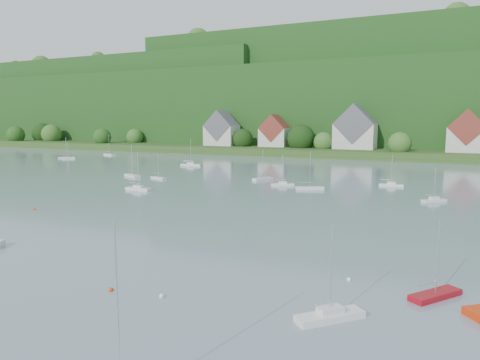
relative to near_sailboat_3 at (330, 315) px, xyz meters
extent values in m
cube|color=#2A4C1C|center=(-33.22, 165.15, 1.09)|extent=(600.00, 60.00, 3.00)
cube|color=#164114|center=(-33.22, 240.15, 19.59)|extent=(620.00, 160.00, 40.00)
cube|color=#164114|center=(-183.22, 225.15, 23.59)|extent=(200.00, 120.00, 52.00)
cube|color=#164114|center=(-23.22, 235.15, 27.59)|extent=(240.00, 130.00, 60.00)
sphere|color=#325F23|center=(-195.44, 152.16, 6.23)|extent=(11.19, 11.19, 11.19)
sphere|color=#325F23|center=(-141.30, 156.63, 5.39)|extent=(8.61, 8.61, 8.61)
sphere|color=#1F4F17|center=(-152.98, 145.62, 5.53)|extent=(9.03, 9.03, 9.03)
sphere|color=#325F23|center=(-40.01, 149.03, 5.25)|extent=(8.19, 8.19, 8.19)
sphere|color=#325F23|center=(-85.18, 151.22, 4.70)|extent=(6.49, 6.49, 6.49)
sphere|color=#325F23|center=(13.63, 157.23, 6.54)|extent=(12.16, 12.16, 12.16)
sphere|color=#325F23|center=(-10.23, 145.08, 5.43)|extent=(8.73, 8.73, 8.73)
sphere|color=black|center=(-77.09, 151.01, 5.62)|extent=(9.32, 9.32, 9.32)
sphere|color=black|center=(-203.67, 158.50, 5.68)|extent=(9.50, 9.50, 9.50)
sphere|color=black|center=(-207.84, 157.02, 6.46)|extent=(11.91, 11.91, 11.91)
sphere|color=#1F4F17|center=(-215.24, 144.96, 5.81)|extent=(9.91, 9.91, 9.91)
sphere|color=black|center=(-50.22, 151.51, 6.47)|extent=(11.92, 11.92, 11.92)
sphere|color=#325F23|center=(-152.93, 193.69, 51.43)|extent=(10.52, 10.52, 10.52)
sphere|color=#325F23|center=(-256.23, 201.50, 52.00)|extent=(13.75, 13.75, 13.75)
sphere|color=#1F4F17|center=(-117.49, 228.29, 51.39)|extent=(10.29, 10.29, 10.29)
sphere|color=black|center=(-223.58, 223.17, 51.40)|extent=(10.31, 10.31, 10.31)
sphere|color=black|center=(-208.41, 198.50, 51.02)|extent=(8.14, 8.14, 8.14)
sphere|color=#325F23|center=(-210.78, 227.74, 50.84)|extent=(7.15, 7.15, 7.15)
sphere|color=black|center=(-276.90, 223.18, 51.63)|extent=(11.66, 11.66, 11.66)
sphere|color=black|center=(-101.38, 216.54, 50.85)|extent=(7.18, 7.18, 7.18)
sphere|color=#325F23|center=(-191.19, 186.84, 51.15)|extent=(8.89, 8.89, 8.89)
sphere|color=#1F4F17|center=(-267.73, 190.15, 50.95)|extent=(7.77, 7.77, 7.77)
sphere|color=black|center=(-226.53, 219.10, 51.34)|extent=(9.97, 9.97, 9.97)
sphere|color=#1F4F17|center=(6.28, 220.18, 59.84)|extent=(12.83, 12.83, 12.83)
sphere|color=#325F23|center=(-73.14, 207.33, 59.02)|extent=(8.18, 8.18, 8.18)
sphere|color=#1F4F17|center=(-32.11, 244.80, 59.82)|extent=(12.73, 12.73, 12.73)
sphere|color=#325F23|center=(6.03, 196.44, 59.68)|extent=(11.95, 11.95, 11.95)
sphere|color=#325F23|center=(-80.36, 239.45, 58.83)|extent=(7.07, 7.07, 7.07)
sphere|color=black|center=(-36.69, 208.46, 59.03)|extent=(8.21, 8.21, 8.21)
sphere|color=#325F23|center=(-56.04, 232.25, 59.73)|extent=(12.24, 12.24, 12.24)
sphere|color=#325F23|center=(-128.72, 201.05, 59.98)|extent=(13.65, 13.65, 13.65)
sphere|color=#1F4F17|center=(-73.19, 227.29, 41.69)|extent=(12.01, 12.01, 12.01)
sphere|color=black|center=(-36.92, 237.36, 42.34)|extent=(15.72, 15.72, 15.72)
sphere|color=#1F4F17|center=(-22.33, 233.07, 41.44)|extent=(10.54, 10.54, 10.54)
sphere|color=#1F4F17|center=(-226.52, 263.77, 41.02)|extent=(8.18, 8.18, 8.18)
sphere|color=black|center=(-209.13, 254.74, 41.12)|extent=(8.74, 8.74, 8.74)
sphere|color=black|center=(-224.98, 233.66, 42.28)|extent=(15.38, 15.38, 15.38)
cube|color=beige|center=(-88.22, 152.15, 7.09)|extent=(14.00, 10.00, 9.00)
cube|color=#58585F|center=(-88.22, 152.15, 11.59)|extent=(14.00, 10.40, 14.00)
cube|color=beige|center=(-63.22, 154.15, 6.59)|extent=(12.00, 9.00, 8.00)
cube|color=maroon|center=(-63.22, 154.15, 10.59)|extent=(12.00, 9.36, 12.00)
cube|color=beige|center=(-28.22, 153.15, 7.59)|extent=(16.00, 11.00, 10.00)
cube|color=#58585F|center=(-28.22, 153.15, 12.59)|extent=(16.00, 11.44, 16.00)
cube|color=beige|center=(11.78, 151.15, 7.09)|extent=(13.00, 10.00, 9.00)
cube|color=maroon|center=(11.78, 151.15, 11.59)|extent=(13.00, 10.40, 13.00)
cube|color=white|center=(0.00, 0.00, -0.15)|extent=(4.69, 4.84, 0.53)
cube|color=white|center=(0.00, 0.00, 0.37)|extent=(2.01, 2.05, 0.50)
cylinder|color=silver|center=(0.00, 0.00, 3.41)|extent=(0.10, 0.10, 6.58)
cylinder|color=silver|center=(-0.54, -0.57, 1.02)|extent=(2.05, 2.16, 0.08)
cylinder|color=silver|center=(-7.07, -14.54, 4.91)|extent=(0.10, 0.10, 9.17)
cube|color=maroon|center=(6.82, 7.79, -0.16)|extent=(4.08, 4.88, 0.50)
cylinder|color=silver|center=(6.82, 7.79, 3.23)|extent=(0.10, 0.10, 6.27)
cylinder|color=silver|center=(6.38, 7.18, 0.99)|extent=(1.68, 2.28, 0.08)
sphere|color=white|center=(-13.58, -1.74, -0.41)|extent=(0.41, 0.41, 0.41)
sphere|color=#EB3D0B|center=(-18.30, -2.41, -0.41)|extent=(0.41, 0.41, 0.41)
sphere|color=#EB3D0B|center=(-53.53, 19.64, -0.41)|extent=(0.39, 0.39, 0.39)
sphere|color=white|center=(-0.43, 8.77, -0.41)|extent=(0.41, 0.41, 0.41)
cube|color=white|center=(-19.30, 60.04, -0.11)|extent=(6.08, 3.99, 0.59)
cylinder|color=silver|center=(-19.30, 60.04, 3.89)|extent=(0.10, 0.10, 7.42)
cylinder|color=silver|center=(-20.11, 59.67, 1.08)|extent=(3.00, 1.44, 0.08)
cube|color=white|center=(-67.57, 91.25, -0.09)|extent=(6.69, 3.28, 0.65)
cube|color=white|center=(-67.57, 91.25, 0.49)|extent=(2.49, 1.76, 0.50)
cylinder|color=silver|center=(-67.57, 91.25, 4.27)|extent=(0.10, 0.10, 8.06)
cylinder|color=silver|center=(-68.51, 91.02, 1.14)|extent=(3.47, 0.91, 0.08)
cube|color=white|center=(-121.12, 92.24, -0.17)|extent=(4.25, 4.32, 0.47)
cylinder|color=silver|center=(-121.12, 92.24, 3.02)|extent=(0.10, 0.10, 5.92)
cylinder|color=silver|center=(-121.61, 91.73, 0.97)|extent=(1.87, 1.93, 0.08)
cube|color=white|center=(5.02, 55.28, -0.17)|extent=(4.33, 4.16, 0.47)
cube|color=white|center=(5.02, 55.28, 0.31)|extent=(1.83, 1.79, 0.50)
cylinder|color=silver|center=(5.02, 55.28, 2.99)|extent=(0.10, 0.10, 5.86)
cylinder|color=silver|center=(4.51, 54.80, 0.96)|extent=(1.94, 1.82, 0.08)
cube|color=white|center=(-58.29, 60.65, -0.18)|extent=(4.83, 2.49, 0.46)
cylinder|color=silver|center=(-58.29, 60.65, 2.96)|extent=(0.10, 0.10, 5.81)
cylinder|color=silver|center=(-58.96, 60.83, 0.96)|extent=(2.49, 0.76, 0.08)
cube|color=white|center=(-33.97, 69.66, -0.13)|extent=(3.76, 5.72, 0.56)
cylinder|color=silver|center=(-33.97, 69.66, 3.64)|extent=(0.10, 0.10, 6.98)
cylinder|color=silver|center=(-34.32, 68.90, 1.05)|extent=(1.36, 2.82, 0.08)
cube|color=white|center=(-26.28, 62.50, -0.15)|extent=(5.16, 3.78, 0.51)
cube|color=white|center=(-26.28, 62.50, 0.35)|extent=(2.06, 1.76, 0.50)
cylinder|color=silver|center=(-26.28, 62.50, 3.31)|extent=(0.10, 0.10, 6.41)
cylinder|color=silver|center=(-26.95, 62.12, 1.00)|extent=(2.49, 1.46, 0.08)
cube|color=white|center=(-125.33, 95.35, -0.11)|extent=(5.62, 5.05, 0.59)
cylinder|color=silver|center=(-125.33, 95.35, 3.88)|extent=(0.10, 0.10, 7.40)
cylinder|color=silver|center=(-126.02, 94.78, 1.08)|extent=(2.56, 2.14, 0.08)
cube|color=white|center=(-66.73, 61.07, -0.10)|extent=(6.24, 4.24, 0.61)
cylinder|color=silver|center=(-66.73, 61.07, 4.03)|extent=(0.10, 0.10, 7.64)
cylinder|color=silver|center=(-67.56, 61.48, 1.10)|extent=(3.05, 1.56, 0.08)
cube|color=white|center=(-51.20, 43.61, -0.12)|extent=(5.91, 1.86, 0.59)
cube|color=white|center=(-51.20, 43.61, 0.43)|extent=(2.09, 1.22, 0.50)
cylinder|color=silver|center=(-51.20, 43.61, 3.84)|extent=(0.10, 0.10, 7.32)
cylinder|color=silver|center=(-52.08, 43.64, 1.08)|extent=(3.22, 0.20, 0.08)
cube|color=white|center=(-4.27, 71.93, -0.15)|extent=(5.29, 1.89, 0.52)
cube|color=white|center=(-4.27, 71.93, 0.36)|extent=(1.90, 1.17, 0.50)
cylinder|color=silver|center=(-4.27, 71.93, 3.35)|extent=(0.10, 0.10, 6.48)
cylinder|color=silver|center=(-5.05, 71.87, 1.01)|extent=(2.85, 0.32, 0.08)
cube|color=white|center=(-121.06, 114.27, -0.09)|extent=(6.56, 3.62, 0.63)
cylinder|color=silver|center=(-121.06, 114.27, 4.17)|extent=(0.10, 0.10, 7.90)
cylinder|color=silver|center=(-121.96, 114.56, 1.12)|extent=(3.33, 1.14, 0.08)
camera|label=1|loc=(7.37, -31.02, 14.08)|focal=33.68mm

